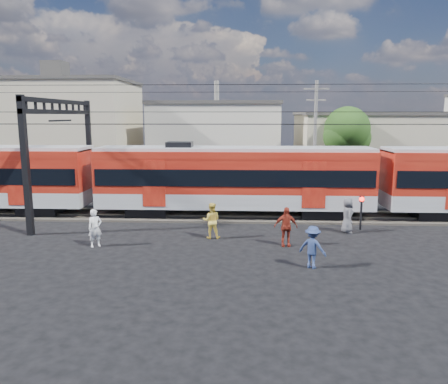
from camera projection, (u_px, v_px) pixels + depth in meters
The scene contains 17 objects.
ground at pixel (223, 260), 18.33m from camera, with size 120.00×120.00×0.00m, color black.
track_bed at pixel (230, 216), 26.19m from camera, with size 70.00×3.40×0.12m, color #2D2823.
rail_near at pixel (229, 217), 25.43m from camera, with size 70.00×0.12×0.12m, color #59544C.
rail_far at pixel (230, 211), 26.91m from camera, with size 70.00×0.12×0.12m, color #59544C.
commuter_train at pixel (238, 177), 25.77m from camera, with size 50.30×3.08×4.17m.
catenary at pixel (84, 130), 25.72m from camera, with size 70.00×9.30×7.52m.
building_west at pixel (59, 130), 41.94m from camera, with size 14.28×10.20×9.30m.
building_midwest at pixel (217, 139), 44.36m from camera, with size 12.24×12.24×7.30m.
building_mideast at pixel (385, 146), 40.74m from camera, with size 16.32×10.20×6.30m.
utility_pole_mid at pixel (315, 136), 32.02m from camera, with size 1.80×0.24×8.50m.
tree_near at pixel (349, 132), 34.89m from camera, with size 3.82×3.64×6.72m.
pedestrian_a at pixel (95, 228), 20.13m from camera, with size 0.64×0.42×1.75m, color white.
pedestrian_b at pixel (211, 221), 21.50m from camera, with size 0.87×0.67×1.78m, color #E3C346.
pedestrian_c at pixel (312, 247), 17.29m from camera, with size 1.11×0.64×1.71m, color navy.
pedestrian_d at pixel (286, 227), 20.18m from camera, with size 1.08×0.45×1.85m, color maroon.
pedestrian_e at pixel (347, 215), 22.51m from camera, with size 0.90×0.58×1.83m, color #4E4D52.
crossing_signal at pixel (361, 206), 23.03m from camera, with size 0.27×0.27×1.82m.
Camera 1 is at (0.87, -17.54, 6.01)m, focal length 35.00 mm.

